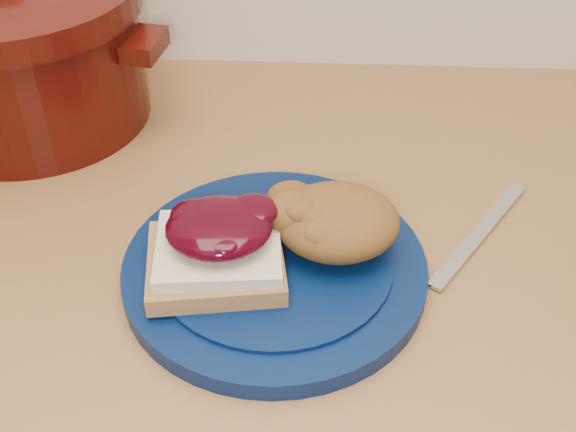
{
  "coord_description": "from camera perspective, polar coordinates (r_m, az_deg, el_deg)",
  "views": [
    {
      "loc": [
        0.03,
        0.98,
        1.33
      ],
      "look_at": [
        0.01,
        1.44,
        0.95
      ],
      "focal_mm": 45.0,
      "sensor_mm": 36.0,
      "label": 1
    }
  ],
  "objects": [
    {
      "name": "plate",
      "position": [
        0.6,
        -1.05,
        -4.22
      ],
      "size": [
        0.26,
        0.26,
        0.02
      ],
      "primitive_type": "cylinder",
      "rotation": [
        0.0,
        0.0,
        0.05
      ],
      "color": "#04153B",
      "rests_on": "wood_countertop"
    },
    {
      "name": "sandwich",
      "position": [
        0.57,
        -5.59,
        -2.39
      ],
      "size": [
        0.12,
        0.11,
        0.05
      ],
      "rotation": [
        0.0,
        0.0,
        0.05
      ],
      "color": "olive",
      "rests_on": "plate"
    },
    {
      "name": "stuffing_mound",
      "position": [
        0.59,
        3.93,
        -0.44
      ],
      "size": [
        0.11,
        0.09,
        0.05
      ],
      "primitive_type": "ellipsoid",
      "rotation": [
        0.0,
        0.0,
        0.05
      ],
      "color": "brown",
      "rests_on": "plate"
    },
    {
      "name": "butter_knife",
      "position": [
        0.67,
        14.93,
        -1.28
      ],
      "size": [
        0.11,
        0.15,
        0.0
      ],
      "primitive_type": "cube",
      "rotation": [
        0.0,
        0.0,
        0.98
      ],
      "color": "silver",
      "rests_on": "wood_countertop"
    },
    {
      "name": "dutch_oven",
      "position": [
        0.82,
        -20.2,
        12.0
      ],
      "size": [
        0.31,
        0.3,
        0.17
      ],
      "rotation": [
        0.0,
        0.0,
        -0.16
      ],
      "color": "#330805",
      "rests_on": "wood_countertop"
    }
  ]
}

